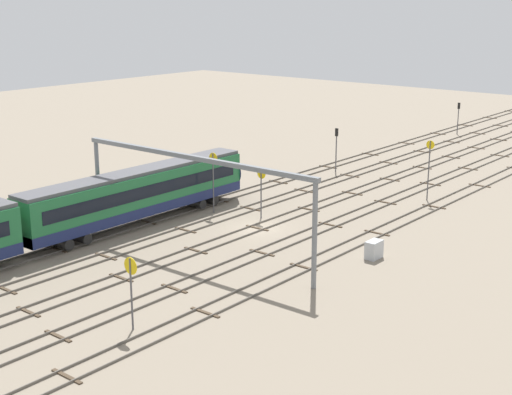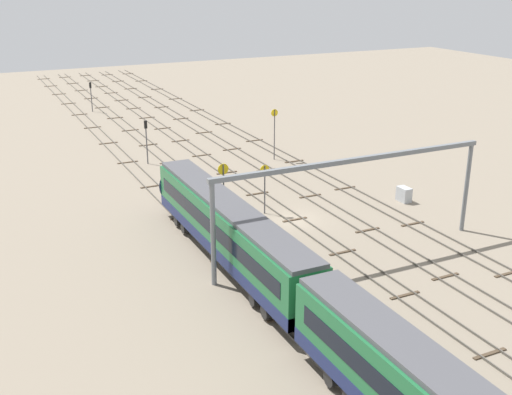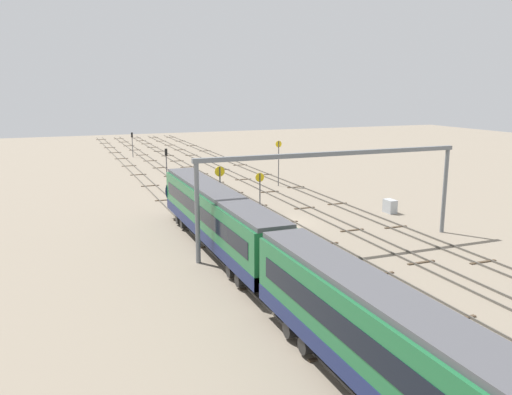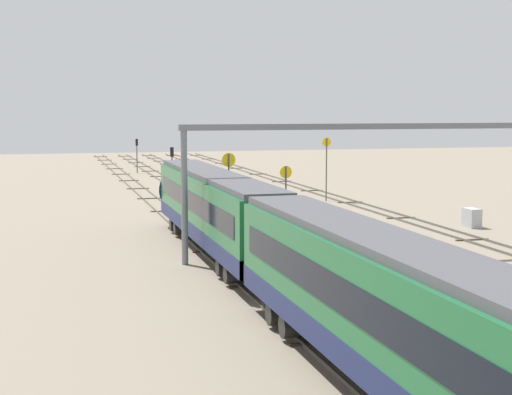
{
  "view_description": "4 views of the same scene",
  "coord_description": "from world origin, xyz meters",
  "px_view_note": "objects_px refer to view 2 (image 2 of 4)",
  "views": [
    {
      "loc": [
        -48.17,
        -39.22,
        19.46
      ],
      "look_at": [
        1.57,
        1.42,
        2.23
      ],
      "focal_mm": 52.36,
      "sensor_mm": 36.0,
      "label": 1
    },
    {
      "loc": [
        -45.21,
        25.6,
        20.76
      ],
      "look_at": [
        2.21,
        2.79,
        1.85
      ],
      "focal_mm": 43.86,
      "sensor_mm": 36.0,
      "label": 2
    },
    {
      "loc": [
        -44.38,
        20.77,
        12.91
      ],
      "look_at": [
        1.56,
        2.56,
        2.4
      ],
      "focal_mm": 36.44,
      "sensor_mm": 36.0,
      "label": 3
    },
    {
      "loc": [
        -50.65,
        18.57,
        8.77
      ],
      "look_at": [
        4.26,
        3.52,
        2.19
      ],
      "focal_mm": 54.18,
      "sensor_mm": 36.0,
      "label": 4
    }
  ],
  "objects_px": {
    "speed_sign_far_trackside": "(224,186)",
    "relay_cabinet": "(404,194)",
    "speed_sign_near_foreground": "(274,128)",
    "signal_light_trackside_approach": "(146,136)",
    "signal_light_trackside_departure": "(91,93)",
    "speed_sign_distant_end": "(265,182)",
    "overhead_gantry": "(354,179)"
  },
  "relations": [
    {
      "from": "overhead_gantry",
      "to": "speed_sign_distant_end",
      "type": "distance_m",
      "value": 11.56
    },
    {
      "from": "speed_sign_distant_end",
      "to": "relay_cabinet",
      "type": "relative_size",
      "value": 3.16
    },
    {
      "from": "speed_sign_distant_end",
      "to": "signal_light_trackside_departure",
      "type": "height_order",
      "value": "signal_light_trackside_departure"
    },
    {
      "from": "speed_sign_distant_end",
      "to": "speed_sign_far_trackside",
      "type": "bearing_deg",
      "value": 106.68
    },
    {
      "from": "speed_sign_near_foreground",
      "to": "relay_cabinet",
      "type": "relative_size",
      "value": 4.13
    },
    {
      "from": "relay_cabinet",
      "to": "overhead_gantry",
      "type": "bearing_deg",
      "value": 124.68
    },
    {
      "from": "speed_sign_near_foreground",
      "to": "signal_light_trackside_departure",
      "type": "xyz_separation_m",
      "value": [
        36.71,
        13.65,
        -0.74
      ]
    },
    {
      "from": "overhead_gantry",
      "to": "signal_light_trackside_approach",
      "type": "height_order",
      "value": "overhead_gantry"
    },
    {
      "from": "signal_light_trackside_approach",
      "to": "relay_cabinet",
      "type": "xyz_separation_m",
      "value": [
        -23.03,
        -18.65,
        -2.59
      ]
    },
    {
      "from": "speed_sign_near_foreground",
      "to": "speed_sign_far_trackside",
      "type": "distance_m",
      "value": 21.41
    },
    {
      "from": "overhead_gantry",
      "to": "signal_light_trackside_departure",
      "type": "xyz_separation_m",
      "value": [
        62.9,
        6.82,
        -3.2
      ]
    },
    {
      "from": "speed_sign_near_foreground",
      "to": "relay_cabinet",
      "type": "xyz_separation_m",
      "value": [
        -18.23,
        -4.68,
        -3.08
      ]
    },
    {
      "from": "relay_cabinet",
      "to": "signal_light_trackside_departure",
      "type": "bearing_deg",
      "value": 18.45
    },
    {
      "from": "speed_sign_distant_end",
      "to": "relay_cabinet",
      "type": "distance_m",
      "value": 14.05
    },
    {
      "from": "speed_sign_distant_end",
      "to": "signal_light_trackside_departure",
      "type": "relative_size",
      "value": 0.99
    },
    {
      "from": "speed_sign_near_foreground",
      "to": "signal_light_trackside_departure",
      "type": "bearing_deg",
      "value": 20.4
    },
    {
      "from": "speed_sign_near_foreground",
      "to": "overhead_gantry",
      "type": "bearing_deg",
      "value": 165.38
    },
    {
      "from": "overhead_gantry",
      "to": "speed_sign_far_trackside",
      "type": "bearing_deg",
      "value": 34.76
    },
    {
      "from": "speed_sign_near_foreground",
      "to": "signal_light_trackside_approach",
      "type": "distance_m",
      "value": 14.78
    },
    {
      "from": "speed_sign_near_foreground",
      "to": "relay_cabinet",
      "type": "height_order",
      "value": "speed_sign_near_foreground"
    },
    {
      "from": "overhead_gantry",
      "to": "relay_cabinet",
      "type": "height_order",
      "value": "overhead_gantry"
    },
    {
      "from": "relay_cabinet",
      "to": "signal_light_trackside_approach",
      "type": "bearing_deg",
      "value": 39.01
    },
    {
      "from": "speed_sign_far_trackside",
      "to": "relay_cabinet",
      "type": "xyz_separation_m",
      "value": [
        -1.57,
        -18.13,
        -3.01
      ]
    },
    {
      "from": "speed_sign_distant_end",
      "to": "signal_light_trackside_approach",
      "type": "xyz_separation_m",
      "value": [
        20.08,
        5.12,
        0.27
      ]
    },
    {
      "from": "overhead_gantry",
      "to": "signal_light_trackside_approach",
      "type": "relative_size",
      "value": 4.62
    },
    {
      "from": "signal_light_trackside_approach",
      "to": "relay_cabinet",
      "type": "distance_m",
      "value": 29.75
    },
    {
      "from": "signal_light_trackside_departure",
      "to": "relay_cabinet",
      "type": "relative_size",
      "value": 3.19
    },
    {
      "from": "speed_sign_far_trackside",
      "to": "signal_light_trackside_approach",
      "type": "xyz_separation_m",
      "value": [
        21.45,
        0.52,
        -0.42
      ]
    },
    {
      "from": "speed_sign_distant_end",
      "to": "overhead_gantry",
      "type": "bearing_deg",
      "value": -169.49
    },
    {
      "from": "speed_sign_distant_end",
      "to": "signal_light_trackside_approach",
      "type": "relative_size",
      "value": 0.91
    },
    {
      "from": "speed_sign_far_trackside",
      "to": "signal_light_trackside_departure",
      "type": "bearing_deg",
      "value": 0.21
    },
    {
      "from": "signal_light_trackside_approach",
      "to": "speed_sign_distant_end",
      "type": "bearing_deg",
      "value": -165.7
    }
  ]
}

